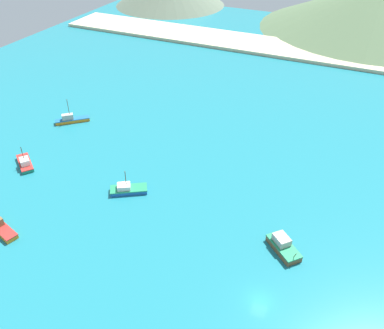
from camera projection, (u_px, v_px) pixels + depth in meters
ground at (301, 196)px, 90.81m from camera, size 260.00×280.00×0.50m
fishing_boat_2 at (0, 227)px, 81.38m from camera, size 9.37×4.87×2.57m
fishing_boat_3 at (283, 246)px, 76.93m from camera, size 7.63×7.32×2.71m
fishing_boat_5 at (71, 119)px, 116.97m from camera, size 8.33×7.76×7.01m
fishing_boat_6 at (128, 189)px, 91.23m from camera, size 8.37×6.84×5.45m
fishing_boat_7 at (25, 163)px, 99.43m from camera, size 7.93×6.95×5.31m
beach_strip at (355, 58)px, 156.36m from camera, size 247.00×21.03×1.20m
hill_central at (381, 6)px, 180.44m from camera, size 101.71×101.71×20.71m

